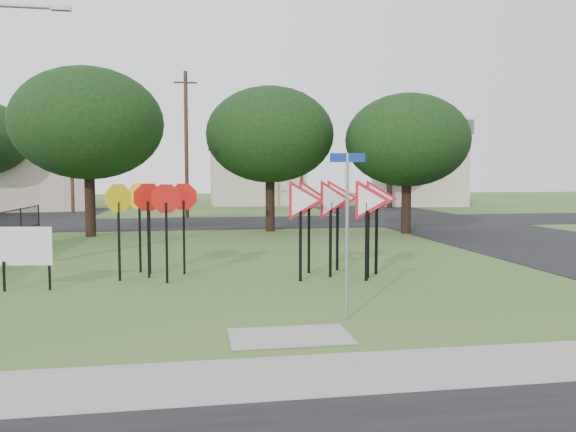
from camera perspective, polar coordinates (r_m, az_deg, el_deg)
The scene contains 20 objects.
ground at distance 11.73m, azimuth -1.79°, elevation -8.94°, with size 140.00×140.00×0.00m, color #365C22.
sidewalk at distance 7.75m, azimuth 2.51°, elevation -15.83°, with size 30.00×1.60×0.02m, color gray.
planting_strip at distance 6.67m, azimuth 4.77°, elevation -19.30°, with size 30.00×0.80×0.02m, color #365C22.
street_right at distance 25.39m, azimuth 22.81°, elevation -2.14°, with size 8.00×50.00×0.02m, color black.
street_far at distance 31.47m, azimuth -6.64°, elevation -0.68°, with size 60.00×8.00×0.02m, color black.
curb_pad at distance 9.43m, azimuth 0.20°, elevation -12.15°, with size 2.00×1.20×0.02m, color gray.
street_name_sign at distance 10.23m, azimuth 6.01°, elevation -0.96°, with size 0.62×0.18×3.06m.
stop_sign_cluster at distance 15.00m, azimuth -13.76°, elevation 0.88°, with size 2.28×1.90×2.47m.
yield_sign_cluster at distance 14.71m, azimuth 5.45°, elevation 1.21°, with size 3.34×2.03×2.60m.
info_board at distance 14.20m, azimuth -25.07°, elevation -3.00°, with size 1.18×0.19×1.48m.
far_pole_a at distance 35.38m, azimuth -10.29°, elevation 7.26°, with size 1.40×0.24×9.00m.
far_pole_b at distance 40.07m, azimuth 1.39°, elevation 6.60°, with size 1.40×0.24×8.50m.
far_pole_c at distance 42.23m, azimuth -21.16°, elevation 6.54°, with size 1.40×0.24×9.00m.
house_left at distance 47.02m, azimuth -24.93°, elevation 5.00°, with size 10.58×8.88×7.20m.
house_mid at distance 51.62m, azimuth -3.31°, elevation 4.72°, with size 8.40×8.40×6.20m.
house_right at distance 51.20m, azimuth 13.03°, elevation 5.19°, with size 8.30×8.30×7.20m.
tree_near_left at distance 25.81m, azimuth -19.65°, elevation 8.82°, with size 6.40×6.40×7.27m.
tree_near_mid at distance 26.62m, azimuth -1.84°, elevation 8.23°, with size 6.00×6.00×6.80m.
tree_near_right at distance 26.17m, azimuth 12.01°, elevation 7.52°, with size 5.60×5.60×6.33m.
tree_far_right at distance 46.06m, azimuth 10.32°, elevation 6.46°, with size 6.00×6.00×6.80m.
Camera 1 is at (-1.52, -11.32, 2.66)m, focal length 35.00 mm.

